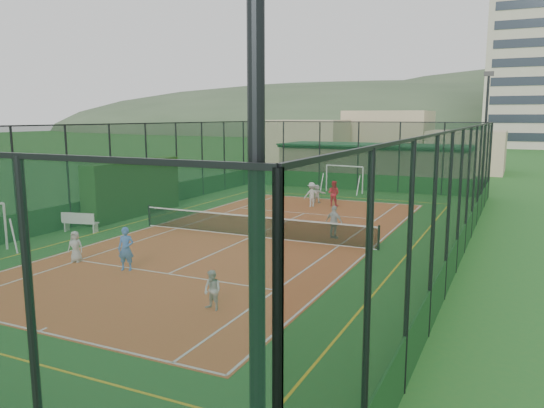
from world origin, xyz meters
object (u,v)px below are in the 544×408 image
(white_bench, at_px, (81,222))
(child_near_left, at_px, (75,247))
(child_near_mid, at_px, (126,249))
(child_far_left, at_px, (312,195))
(child_far_right, at_px, (334,222))
(apartment_tower, at_px, (535,59))
(child_near_right, at_px, (212,290))
(clubhouse, at_px, (375,163))
(floodlight_ne, at_px, (485,136))
(floodlight_se, at_px, (257,255))
(child_far_back, at_px, (317,194))
(futsal_goal_far, at_px, (344,179))
(coach, at_px, (334,193))

(white_bench, xyz_separation_m, child_near_left, (3.75, -4.04, 0.11))
(child_near_mid, xyz_separation_m, child_far_left, (1.16, 15.34, -0.04))
(child_far_left, height_order, child_far_right, child_far_right)
(apartment_tower, distance_m, child_near_right, 92.26)
(clubhouse, height_order, child_near_left, clubhouse)
(floodlight_ne, height_order, child_near_left, floodlight_ne)
(floodlight_ne, xyz_separation_m, child_near_left, (-12.65, -23.19, -3.53))
(floodlight_se, distance_m, child_near_right, 10.19)
(child_far_back, bearing_deg, child_far_left, 95.19)
(floodlight_ne, relative_size, futsal_goal_far, 2.82)
(floodlight_ne, xyz_separation_m, child_near_right, (-5.38, -25.31, -3.54))
(floodlight_ne, bearing_deg, coach, -137.88)
(floodlight_ne, xyz_separation_m, child_near_mid, (-10.21, -23.24, -3.34))
(apartment_tower, xyz_separation_m, child_far_right, (-8.52, -80.80, -14.25))
(floodlight_ne, bearing_deg, clubhouse, 147.88)
(futsal_goal_far, height_order, child_far_right, futsal_goal_far)
(clubhouse, xyz_separation_m, apartment_tower, (12.00, 60.00, 13.43))
(apartment_tower, bearing_deg, futsal_goal_far, -100.68)
(child_far_left, distance_m, coach, 1.36)
(futsal_goal_far, distance_m, coach, 6.17)
(clubhouse, distance_m, child_far_left, 13.34)
(white_bench, bearing_deg, child_far_right, 6.13)
(child_far_left, bearing_deg, child_far_right, 80.34)
(floodlight_se, relative_size, child_near_left, 7.01)
(child_near_right, xyz_separation_m, child_far_left, (-3.66, 17.40, 0.16))
(clubhouse, xyz_separation_m, child_near_mid, (-1.61, -28.64, -0.79))
(apartment_tower, height_order, child_near_right, apartment_tower)
(floodlight_se, distance_m, child_far_right, 18.83)
(floodlight_se, distance_m, floodlight_ne, 33.20)
(floodlight_ne, height_order, coach, floodlight_ne)
(coach, bearing_deg, child_far_right, 116.35)
(child_near_right, relative_size, child_far_right, 0.77)
(clubhouse, xyz_separation_m, child_far_back, (-0.64, -11.84, -0.99))
(child_far_left, bearing_deg, floodlight_se, 72.36)
(child_near_left, xyz_separation_m, child_far_left, (3.60, 15.29, 0.15))
(child_near_mid, distance_m, child_far_right, 9.34)
(floodlight_ne, height_order, futsal_goal_far, floodlight_ne)
(child_near_left, xyz_separation_m, child_far_right, (7.53, 7.79, 0.16))
(futsal_goal_far, relative_size, child_far_back, 2.54)
(floodlight_ne, height_order, apartment_tower, apartment_tower)
(white_bench, relative_size, futsal_goal_far, 0.59)
(child_far_left, relative_size, coach, 0.95)
(futsal_goal_far, xyz_separation_m, child_near_left, (-3.51, -22.07, -0.35))
(child_near_right, distance_m, coach, 18.33)
(floodlight_ne, distance_m, child_near_left, 26.65)
(clubhouse, distance_m, white_bench, 25.78)
(floodlight_ne, height_order, white_bench, floodlight_ne)
(floodlight_se, height_order, child_near_mid, floodlight_se)
(white_bench, xyz_separation_m, child_far_back, (7.16, 12.70, 0.10))
(white_bench, height_order, child_near_left, child_near_left)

